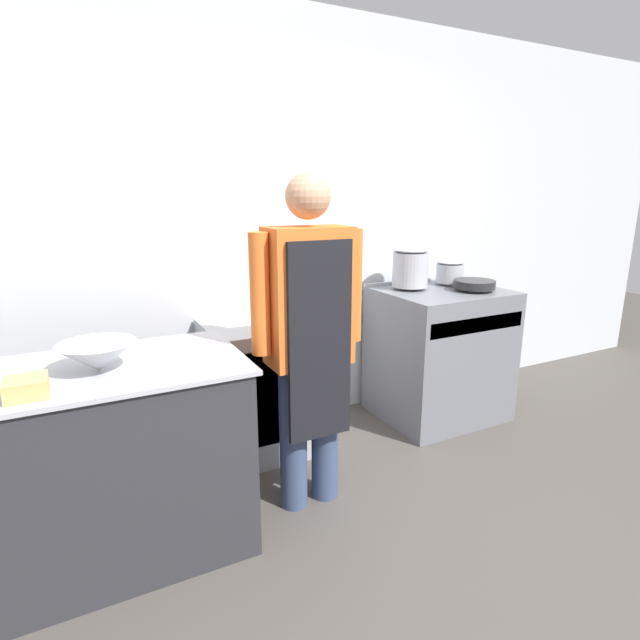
% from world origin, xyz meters
% --- Properties ---
extents(ground_plane, '(14.00, 14.00, 0.00)m').
position_xyz_m(ground_plane, '(0.00, 0.00, 0.00)').
color(ground_plane, '#4C4742').
extents(wall_back, '(8.00, 0.05, 2.70)m').
position_xyz_m(wall_back, '(0.00, 1.67, 1.35)').
color(wall_back, silver).
rests_on(wall_back, ground_plane).
extents(prep_counter, '(1.22, 0.69, 0.88)m').
position_xyz_m(prep_counter, '(-1.03, 0.76, 0.44)').
color(prep_counter, '#2D2D33').
rests_on(prep_counter, ground_plane).
extents(stove, '(0.84, 0.72, 0.95)m').
position_xyz_m(stove, '(1.22, 1.23, 0.46)').
color(stove, slate).
rests_on(stove, ground_plane).
extents(fridge_unit, '(0.60, 0.57, 0.82)m').
position_xyz_m(fridge_unit, '(-0.12, 1.34, 0.41)').
color(fridge_unit, '#A8ADB2').
rests_on(fridge_unit, ground_plane).
extents(person_cook, '(0.58, 0.24, 1.67)m').
position_xyz_m(person_cook, '(-0.07, 0.69, 0.94)').
color(person_cook, '#38476B').
rests_on(person_cook, ground_plane).
extents(mixing_bowl, '(0.31, 0.31, 0.12)m').
position_xyz_m(mixing_bowl, '(-1.01, 0.71, 0.94)').
color(mixing_bowl, '#B2B5BC').
rests_on(mixing_bowl, prep_counter).
extents(plastic_tub, '(0.14, 0.14, 0.07)m').
position_xyz_m(plastic_tub, '(-1.26, 0.54, 0.91)').
color(plastic_tub, '#D8B266').
rests_on(plastic_tub, prep_counter).
extents(stock_pot, '(0.25, 0.25, 0.27)m').
position_xyz_m(stock_pot, '(1.03, 1.36, 1.08)').
color(stock_pot, '#B2B5BC').
rests_on(stock_pot, stove).
extents(saute_pan, '(0.28, 0.28, 0.05)m').
position_xyz_m(saute_pan, '(1.39, 1.11, 0.97)').
color(saute_pan, '#262628').
rests_on(saute_pan, stove).
extents(sauce_pot, '(0.20, 0.20, 0.16)m').
position_xyz_m(sauce_pot, '(1.39, 1.36, 1.03)').
color(sauce_pot, '#B2B5BC').
rests_on(sauce_pot, stove).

